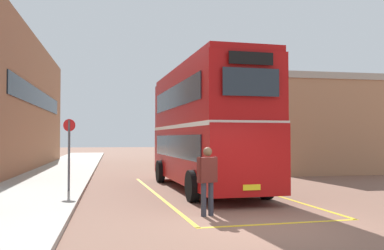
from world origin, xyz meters
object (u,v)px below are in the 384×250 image
(pedestrian_boarding, at_px, (207,176))
(bus_stop_sign, at_px, (69,147))
(single_deck_bus, at_px, (205,143))
(double_decker_bus, at_px, (205,125))

(pedestrian_boarding, xyz_separation_m, bus_stop_sign, (-3.93, 4.79, 0.64))
(single_deck_bus, relative_size, bus_stop_sign, 3.88)
(bus_stop_sign, bearing_deg, pedestrian_boarding, -50.66)
(pedestrian_boarding, height_order, bus_stop_sign, bus_stop_sign)
(double_decker_bus, xyz_separation_m, single_deck_bus, (3.35, 15.26, -0.87))
(bus_stop_sign, bearing_deg, single_deck_bus, 62.15)
(double_decker_bus, height_order, bus_stop_sign, double_decker_bus)
(pedestrian_boarding, distance_m, bus_stop_sign, 6.23)
(double_decker_bus, bearing_deg, pedestrian_boarding, -101.81)
(double_decker_bus, relative_size, bus_stop_sign, 3.84)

